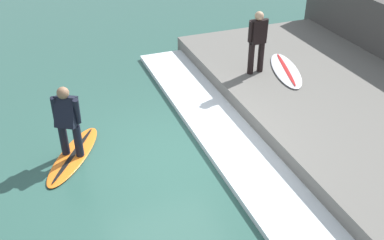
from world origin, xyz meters
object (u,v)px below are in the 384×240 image
object	(u,v)px
surfboard_riding	(74,155)
surfer_waiting_near	(257,39)
surfboard_waiting_near	(286,70)
surfer_riding	(67,118)

from	to	relation	value
surfboard_riding	surfer_waiting_near	xyz separation A→B (m)	(4.59, 1.34, 1.23)
surfboard_riding	surfer_waiting_near	size ratio (longest dim) A/B	1.30
surfer_waiting_near	surfboard_waiting_near	size ratio (longest dim) A/B	0.73
surfboard_riding	surfer_riding	size ratio (longest dim) A/B	1.36
surfer_riding	surfer_waiting_near	xyz separation A→B (m)	(4.59, 1.34, 0.39)
surfer_riding	surfer_waiting_near	size ratio (longest dim) A/B	0.96
surfboard_riding	surfboard_waiting_near	xyz separation A→B (m)	(5.32, 1.12, 0.41)
surfer_waiting_near	surfboard_riding	bearing A→B (deg)	-163.73
surfboard_waiting_near	surfer_riding	bearing A→B (deg)	-168.15
surfboard_riding	surfer_riding	distance (m)	0.83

